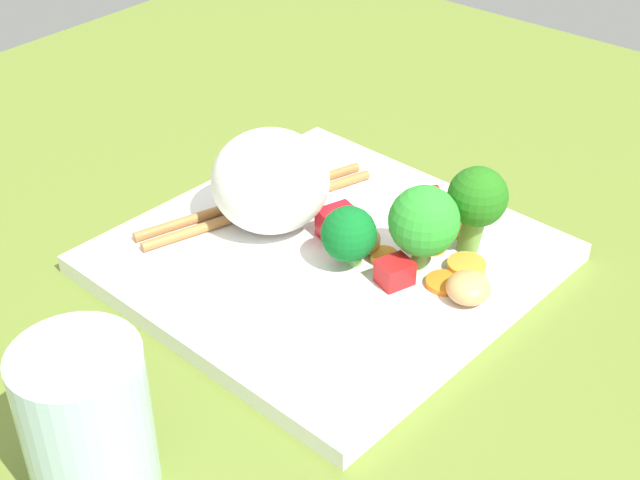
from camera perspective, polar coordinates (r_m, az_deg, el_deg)
The scene contains 18 objects.
ground_plane at distance 68.55cm, azimuth 0.44°, elevation -2.33°, with size 110.00×110.00×2.00cm, color olive.
square_plate at distance 67.54cm, azimuth 0.44°, elevation -1.16°, with size 28.43×28.43×1.43cm, color white.
rice_mound at distance 68.00cm, azimuth -3.29°, elevation 3.73°, with size 9.10×9.01×7.87cm, color white.
broccoli_floret_0 at distance 63.95cm, azimuth 1.85°, elevation 0.35°, with size 4.08×4.08×4.93cm.
broccoli_floret_1 at distance 63.64cm, azimuth 6.64°, elevation 1.16°, with size 5.15×5.15×6.65cm.
broccoli_floret_2 at distance 65.66cm, azimuth 9.98°, elevation 2.53°, with size 4.45×4.45×7.05cm.
carrot_slice_0 at distance 66.09cm, azimuth 4.10°, elevation -1.05°, with size 2.01×2.01×0.65cm, color orange.
carrot_slice_1 at distance 65.69cm, azimuth 9.31°, elevation -1.68°, with size 2.82×2.82×0.74cm, color orange.
carrot_slice_2 at distance 64.12cm, azimuth 7.92°, elevation -2.72°, with size 2.68×2.68×0.43cm, color orange.
carrot_slice_3 at distance 67.76cm, azimuth 7.06°, elevation -0.27°, with size 2.37×2.37×0.61cm, color orange.
carrot_slice_4 at distance 69.70cm, azimuth 8.02°, elevation 0.78°, with size 2.66×2.66×0.71cm, color orange.
pepper_chunk_0 at distance 68.13cm, azimuth 1.11°, elevation 1.10°, with size 2.78×2.13×2.33cm, color red.
pepper_chunk_1 at distance 63.43cm, azimuth 4.68°, elevation -2.15°, with size 2.34×2.00×1.83cm, color red.
pepper_chunk_2 at distance 70.87cm, azimuth 6.82°, elevation 2.31°, with size 2.13×1.51×2.38cm, color red.
chicken_piece_0 at distance 66.66cm, azimuth 2.62°, elevation 0.02°, with size 3.26×2.97×1.93cm, color tan.
chicken_piece_1 at distance 62.69cm, azimuth 9.45°, elevation -3.02°, with size 3.36×3.15×1.92cm, color tan.
chopstick_pair at distance 71.96cm, azimuth -4.03°, elevation 2.28°, with size 8.54×20.11×0.79cm.
drinking_glass at distance 50.66cm, azimuth -14.65°, elevation -11.12°, with size 7.05×7.05×9.57cm, color silver.
Camera 1 is at (34.90, -42.38, 40.06)cm, focal length 50.22 mm.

